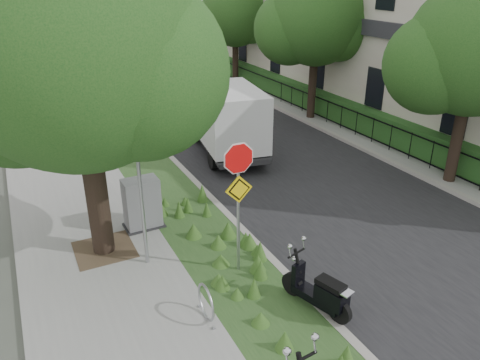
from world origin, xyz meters
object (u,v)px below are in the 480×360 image
object	(u,v)px
utility_cabinet	(142,204)
scooter_far	(323,296)
sign_assembly	(239,182)
box_truck	(227,117)

from	to	relation	value
utility_cabinet	scooter_far	bearing A→B (deg)	-65.61
sign_assembly	scooter_far	distance (m)	2.87
scooter_far	box_truck	size ratio (longest dim) A/B	0.32
sign_assembly	scooter_far	xyz separation A→B (m)	(0.85, -2.06, -1.81)
box_truck	utility_cabinet	size ratio (longest dim) A/B	3.75
scooter_far	box_truck	distance (m)	9.51
utility_cabinet	sign_assembly	bearing A→B (deg)	-64.36
sign_assembly	box_truck	xyz separation A→B (m)	(3.04, 7.15, -0.88)
box_truck	sign_assembly	bearing A→B (deg)	-113.02
box_truck	utility_cabinet	xyz separation A→B (m)	(-4.44, -4.23, -0.67)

